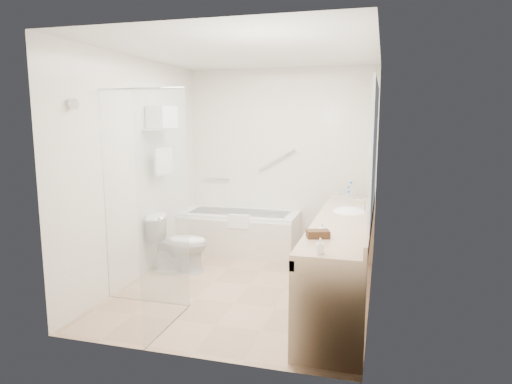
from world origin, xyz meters
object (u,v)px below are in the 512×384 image
(toilet, at_px, (179,244))
(amenity_basket, at_px, (318,234))
(water_bottle_left, at_px, (348,200))
(bathtub, at_px, (240,232))
(vanity_counter, at_px, (343,239))

(toilet, distance_m, amenity_basket, 2.25)
(toilet, xyz_separation_m, water_bottle_left, (1.98, 0.14, 0.60))
(bathtub, bearing_deg, vanity_counter, -42.35)
(bathtub, relative_size, water_bottle_left, 8.04)
(vanity_counter, bearing_deg, bathtub, 137.65)
(bathtub, distance_m, vanity_counter, 2.09)
(toilet, bearing_deg, vanity_counter, -111.25)
(vanity_counter, xyz_separation_m, toilet, (-1.97, 0.39, -0.30))
(vanity_counter, distance_m, amenity_basket, 0.84)
(vanity_counter, distance_m, toilet, 2.04)
(water_bottle_left, bearing_deg, amenity_basket, -96.24)
(bathtub, height_order, amenity_basket, amenity_basket)
(vanity_counter, height_order, water_bottle_left, water_bottle_left)
(toilet, relative_size, water_bottle_left, 3.48)
(vanity_counter, relative_size, toilet, 3.90)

